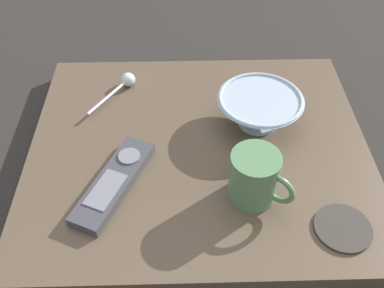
% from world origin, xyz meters
% --- Properties ---
extents(ground_plane, '(6.00, 6.00, 0.00)m').
position_xyz_m(ground_plane, '(0.00, 0.00, 0.00)').
color(ground_plane, black).
extents(table, '(0.62, 0.54, 0.04)m').
position_xyz_m(table, '(0.00, 0.00, 0.02)').
color(table, '#4C3D2D').
rests_on(table, ground).
extents(cereal_bowl, '(0.16, 0.16, 0.06)m').
position_xyz_m(cereal_bowl, '(0.11, 0.06, 0.08)').
color(cereal_bowl, '#8C9EAD').
rests_on(cereal_bowl, table).
extents(coffee_mug, '(0.10, 0.09, 0.09)m').
position_xyz_m(coffee_mug, '(0.08, -0.11, 0.08)').
color(coffee_mug, '#4C724C').
rests_on(coffee_mug, table).
extents(teaspoon, '(0.09, 0.12, 0.03)m').
position_xyz_m(teaspoon, '(-0.15, 0.17, 0.05)').
color(teaspoon, silver).
rests_on(teaspoon, table).
extents(tv_remote_near, '(0.13, 0.20, 0.02)m').
position_xyz_m(tv_remote_near, '(-0.15, -0.09, 0.05)').
color(tv_remote_near, '#38383D').
rests_on(tv_remote_near, table).
extents(drink_coaster, '(0.09, 0.09, 0.01)m').
position_xyz_m(drink_coaster, '(0.22, -0.18, 0.04)').
color(drink_coaster, '#332D28').
rests_on(drink_coaster, table).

